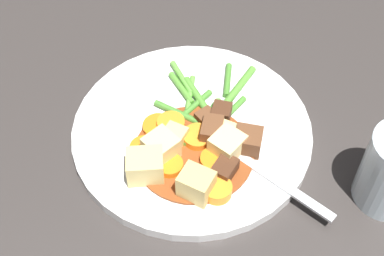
{
  "coord_description": "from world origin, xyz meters",
  "views": [
    {
      "loc": [
        0.38,
        -0.02,
        0.49
      ],
      "look_at": [
        0.0,
        0.0,
        0.01
      ],
      "focal_mm": 51.53,
      "sensor_mm": 36.0,
      "label": 1
    }
  ],
  "objects": [
    {
      "name": "meat_chunk_4",
      "position": [
        0.02,
        0.02,
        0.03
      ],
      "size": [
        0.04,
        0.03,
        0.02
      ],
      "primitive_type": "cube",
      "rotation": [
        0.0,
        0.0,
        4.47
      ],
      "color": "brown",
      "rests_on": "dinner_plate"
    },
    {
      "name": "potato_chunk_5",
      "position": [
        0.02,
        -0.02,
        0.02
      ],
      "size": [
        0.03,
        0.03,
        0.02
      ],
      "primitive_type": "cube",
      "rotation": [
        0.0,
        0.0,
        1.05
      ],
      "color": "#E5CC7A",
      "rests_on": "dinner_plate"
    },
    {
      "name": "ground_plane",
      "position": [
        0.0,
        0.0,
        0.0
      ],
      "size": [
        3.0,
        3.0,
        0.0
      ],
      "primitive_type": "plane",
      "color": "#383330"
    },
    {
      "name": "green_bean_0",
      "position": [
        0.0,
        0.01,
        0.02
      ],
      "size": [
        0.06,
        0.04,
        0.01
      ],
      "primitive_type": "cylinder",
      "rotation": [
        0.0,
        1.57,
        -0.56
      ],
      "color": "#66AD42",
      "rests_on": "dinner_plate"
    },
    {
      "name": "carrot_slice_1",
      "position": [
        0.05,
        0.02,
        0.02
      ],
      "size": [
        0.04,
        0.04,
        0.01
      ],
      "primitive_type": "cylinder",
      "rotation": [
        0.0,
        0.0,
        5.51
      ],
      "color": "orange",
      "rests_on": "dinner_plate"
    },
    {
      "name": "potato_chunk_4",
      "position": [
        0.04,
        0.04,
        0.03
      ],
      "size": [
        0.04,
        0.04,
        0.03
      ],
      "primitive_type": "cube",
      "rotation": [
        0.0,
        0.0,
        5.54
      ],
      "color": "#EAD68C",
      "rests_on": "dinner_plate"
    },
    {
      "name": "green_bean_3",
      "position": [
        -0.01,
        0.04,
        0.02
      ],
      "size": [
        0.06,
        0.05,
        0.01
      ],
      "primitive_type": "cylinder",
      "rotation": [
        0.0,
        1.57,
        -0.73
      ],
      "color": "#4C8E33",
      "rests_on": "dinner_plate"
    },
    {
      "name": "green_bean_9",
      "position": [
        -0.07,
        0.05,
        0.02
      ],
      "size": [
        0.05,
        0.02,
        0.01
      ],
      "primitive_type": "cylinder",
      "rotation": [
        0.0,
        1.57,
        -0.16
      ],
      "color": "#4C8E33",
      "rests_on": "dinner_plate"
    },
    {
      "name": "green_bean_7",
      "position": [
        -0.07,
        -0.01,
        0.02
      ],
      "size": [
        0.05,
        0.03,
        0.01
      ],
      "primitive_type": "cylinder",
      "rotation": [
        0.0,
        1.57,
        0.38
      ],
      "color": "#66AD42",
      "rests_on": "dinner_plate"
    },
    {
      "name": "stew_sauce",
      "position": [
        0.04,
        -0.0,
        0.01
      ],
      "size": [
        0.13,
        0.13,
        0.0
      ],
      "primitive_type": "cylinder",
      "color": "brown",
      "rests_on": "dinner_plate"
    },
    {
      "name": "green_bean_5",
      "position": [
        -0.03,
        0.01,
        0.02
      ],
      "size": [
        0.04,
        0.04,
        0.01
      ],
      "primitive_type": "cylinder",
      "rotation": [
        0.0,
        1.57,
        -0.76
      ],
      "color": "#4C8E33",
      "rests_on": "dinner_plate"
    },
    {
      "name": "meat_chunk_1",
      "position": [
        0.06,
        0.03,
        0.02
      ],
      "size": [
        0.03,
        0.03,
        0.02
      ],
      "primitive_type": "cube",
      "rotation": [
        0.0,
        0.0,
        4.12
      ],
      "color": "#4C2B19",
      "rests_on": "dinner_plate"
    },
    {
      "name": "meat_chunk_0",
      "position": [
        -0.01,
        0.02,
        0.02
      ],
      "size": [
        0.03,
        0.03,
        0.02
      ],
      "primitive_type": "cube",
      "rotation": [
        0.0,
        0.0,
        3.76
      ],
      "color": "brown",
      "rests_on": "dinner_plate"
    },
    {
      "name": "meat_chunk_2",
      "position": [
        0.03,
        0.06,
        0.03
      ],
      "size": [
        0.03,
        0.03,
        0.02
      ],
      "primitive_type": "cube",
      "rotation": [
        0.0,
        0.0,
        4.45
      ],
      "color": "brown",
      "rests_on": "dinner_plate"
    },
    {
      "name": "fork",
      "position": [
        0.06,
        0.07,
        0.01
      ],
      "size": [
        0.13,
        0.14,
        0.0
      ],
      "color": "silver",
      "rests_on": "dinner_plate"
    },
    {
      "name": "potato_chunk_2",
      "position": [
        0.09,
        0.0,
        0.03
      ],
      "size": [
        0.04,
        0.04,
        0.03
      ],
      "primitive_type": "cube",
      "rotation": [
        0.0,
        0.0,
        2.6
      ],
      "color": "#DBBC6B",
      "rests_on": "dinner_plate"
    },
    {
      "name": "carrot_slice_0",
      "position": [
        0.03,
        -0.05,
        0.02
      ],
      "size": [
        0.04,
        0.04,
        0.01
      ],
      "primitive_type": "cylinder",
      "rotation": [
        0.0,
        0.0,
        5.32
      ],
      "color": "orange",
      "rests_on": "dinner_plate"
    },
    {
      "name": "carrot_slice_4",
      "position": [
        0.05,
        -0.03,
        0.02
      ],
      "size": [
        0.04,
        0.04,
        0.01
      ],
      "primitive_type": "cylinder",
      "rotation": [
        0.0,
        0.0,
        0.33
      ],
      "color": "orange",
      "rests_on": "dinner_plate"
    },
    {
      "name": "meat_chunk_3",
      "position": [
        -0.01,
        0.03,
        0.02
      ],
      "size": [
        0.03,
        0.03,
        0.02
      ],
      "primitive_type": "cube",
      "rotation": [
        0.0,
        0.0,
        4.4
      ],
      "color": "#4C2B19",
      "rests_on": "dinner_plate"
    },
    {
      "name": "green_bean_10",
      "position": [
        -0.01,
        -0.01,
        0.02
      ],
      "size": [
        0.05,
        0.07,
        0.01
      ],
      "primitive_type": "cylinder",
      "rotation": [
        0.0,
        1.57,
        0.98
      ],
      "color": "#4C8E33",
      "rests_on": "dinner_plate"
    },
    {
      "name": "green_bean_8",
      "position": [
        -0.06,
        -0.01,
        0.02
      ],
      "size": [
        0.05,
        0.03,
        0.01
      ],
      "primitive_type": "cylinder",
      "rotation": [
        0.0,
        1.57,
        0.45
      ],
      "color": "#599E38",
      "rests_on": "dinner_plate"
    },
    {
      "name": "green_bean_2",
      "position": [
        -0.05,
        0.01,
        0.02
      ],
      "size": [
        0.05,
        0.03,
        0.01
      ],
      "primitive_type": "cylinder",
      "rotation": [
        0.0,
        1.57,
        0.4
      ],
      "color": "#599E38",
      "rests_on": "dinner_plate"
    },
    {
      "name": "carrot_slice_6",
      "position": [
        0.09,
        0.02,
        0.02
      ],
      "size": [
        0.04,
        0.04,
        0.01
      ],
      "primitive_type": "cylinder",
      "rotation": [
        0.0,
        0.0,
        4.08
      ],
      "color": "orange",
      "rests_on": "dinner_plate"
    },
    {
      "name": "carrot_slice_3",
      "position": [
        -0.0,
        -0.02,
        0.02
      ],
      "size": [
        0.04,
        0.04,
        0.01
      ],
      "primitive_type": "cylinder",
      "rotation": [
        0.0,
        0.0,
        3.45
      ],
      "color": "orange",
      "rests_on": "dinner_plate"
    },
    {
      "name": "green_bean_1",
      "position": [
        0.0,
        0.04,
        0.02
      ],
      "size": [
        0.07,
        0.02,
        0.01
      ],
      "primitive_type": "cylinder",
      "rotation": [
        0.0,
        1.57,
        0.14
      ],
      "color": "#66AD42",
      "rests_on": "dinner_plate"
    },
    {
      "name": "green_bean_4",
      "position": [
        -0.05,
        -0.0,
        0.02
      ],
      "size": [
        0.06,
        0.02,
        0.01
      ],
      "primitive_type": "cylinder",
      "rotation": [
        0.0,
        1.57,
        -0.16
      ],
      "color": "#66AD42",
      "rests_on": "dinner_plate"
    },
    {
      "name": "potato_chunk_3",
      "position": [
        0.04,
        -0.03,
        0.03
      ],
      "size": [
        0.04,
        0.04,
        0.03
      ],
      "primitive_type": "cube",
      "rotation": [
        0.0,
        0.0,
        3.84
      ],
      "color": "#EAD68C",
      "rests_on": "dinner_plate"
    },
    {
      "name": "potato_chunk_0",
      "position": [
        0.06,
        -0.05,
        0.03
      ],
      "size": [
        0.03,
        0.04,
        0.03
      ],
      "primitive_type": "cube",
      "rotation": [
        0.0,
        0.0,
        0.02
      ],
      "color": "#E5CC7A",
      "rests_on": "dinner_plate"
    },
    {
      "name": "carrot_slice_5",
      "position": [
        0.0,
        -0.04,
        0.02
      ],
      "size": [
        0.05,
        0.05,
        0.01
      ],
      "primitive_type": "cylinder",
      "rotation": [
        0.0,
        0.0,
        4.28
      ],
      "color": "orange",
      "rests_on": "dinner_plate"
    },
    {
      "name": "carrot_slice_2",
      "position": [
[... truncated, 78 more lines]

